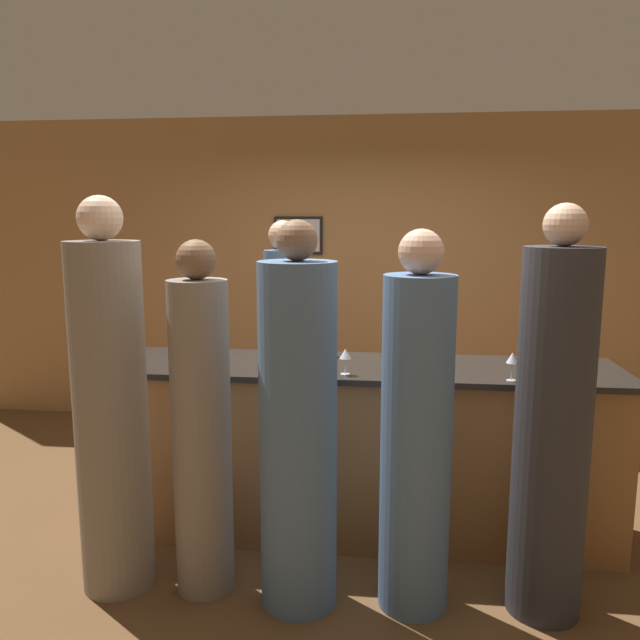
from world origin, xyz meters
TOP-DOWN VIEW (x-y plane):
  - ground_plane at (0.00, 0.00)m, footprint 14.00×14.00m
  - back_wall at (-0.00, 2.07)m, footprint 8.00×0.08m
  - bar_counter at (0.00, 0.00)m, footprint 3.08×0.71m
  - bartender at (-0.59, 0.86)m, footprint 0.29×0.29m
  - guest_0 at (0.32, -0.72)m, footprint 0.34×0.34m
  - guest_1 at (-1.21, -0.72)m, footprint 0.37×0.37m
  - guest_2 at (0.96, -0.70)m, footprint 0.35×0.35m
  - guest_3 at (-0.75, -0.70)m, footprint 0.30×0.30m
  - guest_4 at (-0.24, -0.77)m, footprint 0.38×0.38m
  - wine_bottle_0 at (-0.25, 0.25)m, footprint 0.07×0.07m
  - ice_bucket at (0.43, 0.08)m, footprint 0.15×0.15m
  - wine_glass_0 at (-0.34, -0.04)m, footprint 0.06×0.06m
  - wine_glass_1 at (-0.06, -0.24)m, footprint 0.07×0.07m
  - wine_glass_2 at (-1.44, -0.02)m, footprint 0.07×0.07m
  - wine_glass_3 at (0.84, -0.28)m, footprint 0.06×0.06m
  - wine_glass_4 at (1.01, -0.30)m, footprint 0.08×0.08m

SIDE VIEW (x-z plane):
  - ground_plane at x=0.00m, z-range 0.00..0.00m
  - bar_counter at x=0.00m, z-range 0.00..1.05m
  - guest_3 at x=-0.75m, z-range -0.05..1.76m
  - guest_0 at x=0.32m, z-range -0.06..1.80m
  - guest_4 at x=-0.24m, z-range -0.07..1.84m
  - bartender at x=-0.59m, z-range -0.04..1.85m
  - guest_2 at x=0.96m, z-range -0.07..1.91m
  - guest_1 at x=-1.21m, z-range -0.07..1.95m
  - ice_bucket at x=0.43m, z-range 1.05..1.21m
  - wine_glass_1 at x=-0.06m, z-range 1.08..1.23m
  - wine_glass_2 at x=-1.44m, z-range 1.08..1.24m
  - wine_bottle_0 at x=-0.25m, z-range 1.01..1.32m
  - wine_glass_3 at x=0.84m, z-range 1.09..1.24m
  - wine_glass_4 at x=1.01m, z-range 1.08..1.25m
  - wine_glass_0 at x=-0.34m, z-range 1.09..1.27m
  - back_wall at x=0.00m, z-range 0.00..2.80m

